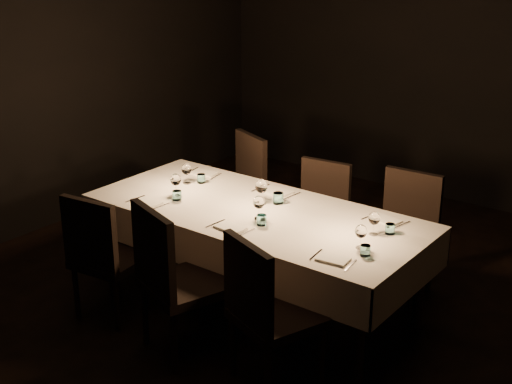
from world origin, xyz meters
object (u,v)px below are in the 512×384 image
Objects in this scene: chair_far_right at (405,228)px; chair_near_left at (103,252)px; chair_far_center at (319,211)px; chair_near_right at (265,307)px; dining_table at (256,219)px; chair_far_left at (240,184)px; chair_near_center at (173,275)px.

chair_near_left is at bearing -134.98° from chair_far_right.
chair_near_right is at bearing -74.42° from chair_far_center.
chair_near_left reaches higher than dining_table.
chair_far_left reaches higher than dining_table.
chair_near_left is 1.41m from chair_near_right.
chair_far_center is (-0.63, 1.61, -0.04)m from chair_near_right.
chair_far_center is at bearing -122.24° from chair_near_left.
chair_far_right is (0.80, 1.72, -0.05)m from chair_near_center.
chair_near_left is at bearing 21.90° from chair_near_right.
chair_near_right reaches higher than chair_far_left.
chair_far_left is (-0.81, 1.72, -0.04)m from chair_near_center.
chair_near_center is 1.06× the size of chair_near_right.
chair_near_left is 1.69m from chair_far_left.
chair_near_left is 1.82m from chair_far_center.
chair_far_left is at bearing 134.14° from dining_table.
chair_far_center is at bearing 87.38° from dining_table.
chair_near_center is at bearing -97.97° from chair_far_center.
chair_near_right is 1.05× the size of chair_far_right.
chair_far_left reaches higher than chair_near_left.
chair_far_right is at bearing 47.70° from dining_table.
chair_far_center reaches higher than dining_table.
chair_near_left is at bearing 16.85° from chair_near_center.
chair_near_center is at bearing 25.65° from chair_near_right.
chair_far_right is (1.52, 1.69, -0.00)m from chair_near_left.
chair_far_right is (0.78, 0.86, -0.16)m from dining_table.
chair_near_center is 1.17× the size of chair_far_center.
chair_near_center is 1.90m from chair_far_left.
dining_table is 2.78× the size of chair_far_center.
chair_far_right reaches higher than chair_far_center.
chair_near_left is 1.00× the size of chair_far_right.
chair_near_left reaches higher than chair_far_center.
chair_near_right is (1.41, 0.04, 0.02)m from chair_near_left.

